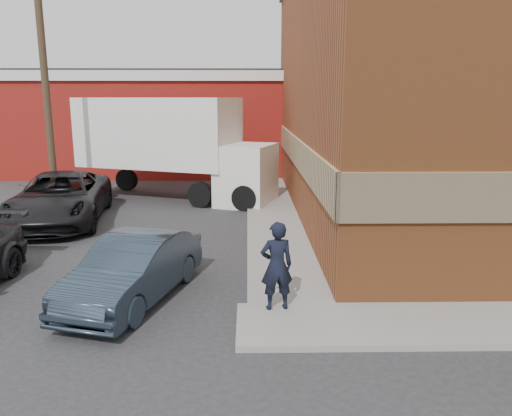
% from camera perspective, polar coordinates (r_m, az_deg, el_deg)
% --- Properties ---
extents(ground, '(90.00, 90.00, 0.00)m').
position_cam_1_polar(ground, '(10.35, 0.70, -11.43)').
color(ground, '#28282B').
rests_on(ground, ground).
extents(brick_building, '(14.25, 18.25, 9.36)m').
position_cam_1_polar(brick_building, '(20.43, 25.15, 12.74)').
color(brick_building, brown).
rests_on(brick_building, ground).
extents(sidewalk_west, '(1.80, 18.00, 0.12)m').
position_cam_1_polar(sidewalk_west, '(18.93, 1.74, -0.11)').
color(sidewalk_west, gray).
rests_on(sidewalk_west, ground).
extents(warehouse, '(16.30, 8.30, 5.60)m').
position_cam_1_polar(warehouse, '(30.03, -12.10, 9.61)').
color(warehouse, maroon).
rests_on(warehouse, ground).
extents(utility_pole, '(2.00, 0.26, 9.00)m').
position_cam_1_polar(utility_pole, '(19.82, -22.95, 13.15)').
color(utility_pole, '#493724').
rests_on(utility_pole, ground).
extents(man, '(0.71, 0.53, 1.77)m').
position_cam_1_polar(man, '(9.75, 2.37, -6.61)').
color(man, black).
rests_on(man, sidewalk_south).
extents(sedan, '(2.54, 4.38, 1.37)m').
position_cam_1_polar(sedan, '(10.82, -13.81, -6.82)').
color(sedan, '#283543').
rests_on(sedan, ground).
extents(suv_a, '(3.62, 6.40, 1.69)m').
position_cam_1_polar(suv_a, '(18.27, -21.48, 1.07)').
color(suv_a, black).
rests_on(suv_a, ground).
extents(box_truck, '(8.83, 5.29, 4.19)m').
position_cam_1_polar(box_truck, '(20.95, -9.13, 7.49)').
color(box_truck, white).
rests_on(box_truck, ground).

